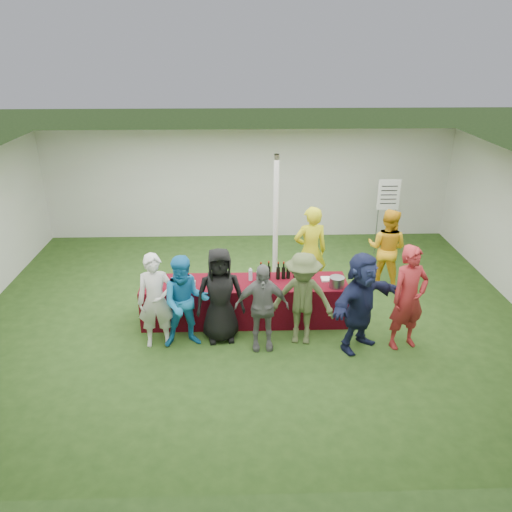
{
  "coord_description": "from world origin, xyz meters",
  "views": [
    {
      "loc": [
        -0.17,
        -8.03,
        4.66
      ],
      "look_at": [
        0.07,
        -0.2,
        1.25
      ],
      "focal_mm": 35.0,
      "sensor_mm": 36.0,
      "label": 1
    }
  ],
  "objects_px": {
    "customer_3": "(262,307)",
    "staff_back": "(387,248)",
    "serving_table": "(245,301)",
    "customer_5": "(361,302)",
    "staff_pourer": "(310,252)",
    "wine_list_sign": "(388,200)",
    "customer_0": "(156,301)",
    "customer_4": "(302,299)",
    "customer_2": "(220,295)",
    "customer_1": "(185,302)",
    "customer_6": "(409,298)",
    "dump_bucket": "(337,282)"
  },
  "relations": [
    {
      "from": "customer_3",
      "to": "staff_back",
      "type": "bearing_deg",
      "value": 38.1
    },
    {
      "from": "customer_3",
      "to": "serving_table",
      "type": "bearing_deg",
      "value": 104.9
    },
    {
      "from": "staff_back",
      "to": "customer_5",
      "type": "xyz_separation_m",
      "value": [
        -1.02,
        -2.22,
        0.02
      ]
    },
    {
      "from": "staff_pourer",
      "to": "customer_3",
      "type": "xyz_separation_m",
      "value": [
        -1.01,
        -1.84,
        -0.16
      ]
    },
    {
      "from": "wine_list_sign",
      "to": "staff_pourer",
      "type": "distance_m",
      "value": 2.82
    },
    {
      "from": "customer_3",
      "to": "customer_5",
      "type": "distance_m",
      "value": 1.57
    },
    {
      "from": "customer_0",
      "to": "customer_4",
      "type": "distance_m",
      "value": 2.36
    },
    {
      "from": "customer_0",
      "to": "customer_2",
      "type": "bearing_deg",
      "value": 1.46
    },
    {
      "from": "customer_2",
      "to": "customer_3",
      "type": "height_order",
      "value": "customer_2"
    },
    {
      "from": "staff_back",
      "to": "wine_list_sign",
      "type": "bearing_deg",
      "value": -73.04
    },
    {
      "from": "customer_1",
      "to": "customer_6",
      "type": "bearing_deg",
      "value": -10.4
    },
    {
      "from": "customer_0",
      "to": "customer_1",
      "type": "distance_m",
      "value": 0.48
    },
    {
      "from": "serving_table",
      "to": "wine_list_sign",
      "type": "height_order",
      "value": "wine_list_sign"
    },
    {
      "from": "wine_list_sign",
      "to": "customer_5",
      "type": "relative_size",
      "value": 1.08
    },
    {
      "from": "dump_bucket",
      "to": "customer_4",
      "type": "distance_m",
      "value": 0.83
    },
    {
      "from": "wine_list_sign",
      "to": "customer_2",
      "type": "xyz_separation_m",
      "value": [
        -3.69,
        -3.51,
        -0.5
      ]
    },
    {
      "from": "serving_table",
      "to": "customer_2",
      "type": "distance_m",
      "value": 0.85
    },
    {
      "from": "customer_2",
      "to": "customer_6",
      "type": "xyz_separation_m",
      "value": [
        3.01,
        -0.31,
        0.07
      ]
    },
    {
      "from": "customer_4",
      "to": "customer_5",
      "type": "bearing_deg",
      "value": -0.25
    },
    {
      "from": "serving_table",
      "to": "dump_bucket",
      "type": "distance_m",
      "value": 1.66
    },
    {
      "from": "customer_2",
      "to": "customer_5",
      "type": "distance_m",
      "value": 2.26
    },
    {
      "from": "serving_table",
      "to": "staff_pourer",
      "type": "relative_size",
      "value": 1.98
    },
    {
      "from": "wine_list_sign",
      "to": "customer_1",
      "type": "bearing_deg",
      "value": -139.09
    },
    {
      "from": "staff_pourer",
      "to": "customer_6",
      "type": "distance_m",
      "value": 2.29
    },
    {
      "from": "dump_bucket",
      "to": "customer_6",
      "type": "xyz_separation_m",
      "value": [
        1.02,
        -0.69,
        0.04
      ]
    },
    {
      "from": "serving_table",
      "to": "staff_pourer",
      "type": "bearing_deg",
      "value": 37.18
    },
    {
      "from": "serving_table",
      "to": "customer_0",
      "type": "relative_size",
      "value": 2.23
    },
    {
      "from": "dump_bucket",
      "to": "customer_0",
      "type": "xyz_separation_m",
      "value": [
        -3.01,
        -0.52,
        -0.03
      ]
    },
    {
      "from": "serving_table",
      "to": "customer_1",
      "type": "relative_size",
      "value": 2.28
    },
    {
      "from": "dump_bucket",
      "to": "customer_3",
      "type": "distance_m",
      "value": 1.47
    },
    {
      "from": "customer_2",
      "to": "customer_5",
      "type": "xyz_separation_m",
      "value": [
        2.24,
        -0.33,
        0.02
      ]
    },
    {
      "from": "serving_table",
      "to": "staff_back",
      "type": "height_order",
      "value": "staff_back"
    },
    {
      "from": "serving_table",
      "to": "customer_6",
      "type": "relative_size",
      "value": 2.04
    },
    {
      "from": "customer_5",
      "to": "dump_bucket",
      "type": "bearing_deg",
      "value": 71.86
    },
    {
      "from": "customer_0",
      "to": "customer_2",
      "type": "distance_m",
      "value": 1.03
    },
    {
      "from": "customer_0",
      "to": "customer_6",
      "type": "height_order",
      "value": "customer_6"
    },
    {
      "from": "customer_3",
      "to": "staff_pourer",
      "type": "bearing_deg",
      "value": 59.43
    },
    {
      "from": "staff_pourer",
      "to": "customer_6",
      "type": "bearing_deg",
      "value": 116.07
    },
    {
      "from": "serving_table",
      "to": "customer_4",
      "type": "relative_size",
      "value": 2.25
    },
    {
      "from": "staff_pourer",
      "to": "serving_table",
      "type": "bearing_deg",
      "value": 27.97
    },
    {
      "from": "wine_list_sign",
      "to": "customer_4",
      "type": "bearing_deg",
      "value": -122.82
    },
    {
      "from": "customer_2",
      "to": "customer_4",
      "type": "bearing_deg",
      "value": -12.99
    },
    {
      "from": "staff_back",
      "to": "customer_3",
      "type": "relative_size",
      "value": 1.1
    },
    {
      "from": "customer_2",
      "to": "staff_pourer",
      "type": "bearing_deg",
      "value": 35.86
    },
    {
      "from": "serving_table",
      "to": "customer_4",
      "type": "bearing_deg",
      "value": -38.41
    },
    {
      "from": "customer_2",
      "to": "customer_5",
      "type": "bearing_deg",
      "value": -15.42
    },
    {
      "from": "customer_1",
      "to": "customer_4",
      "type": "distance_m",
      "value": 1.89
    },
    {
      "from": "customer_3",
      "to": "customer_4",
      "type": "distance_m",
      "value": 0.68
    },
    {
      "from": "staff_pourer",
      "to": "staff_back",
      "type": "bearing_deg",
      "value": -177.61
    },
    {
      "from": "customer_0",
      "to": "customer_2",
      "type": "xyz_separation_m",
      "value": [
        1.02,
        0.14,
        0.01
      ]
    }
  ]
}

